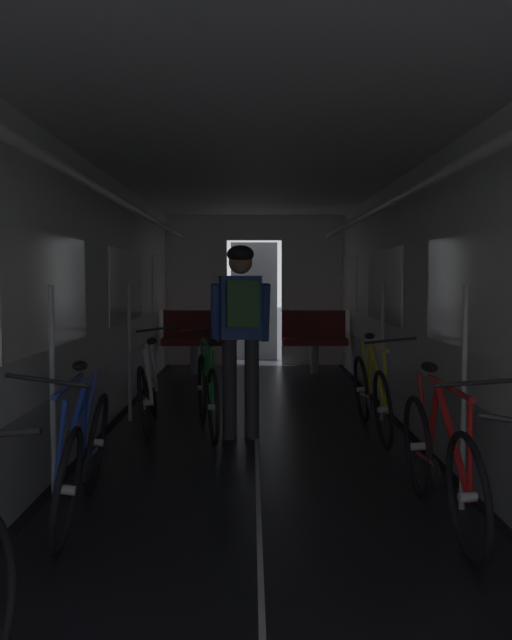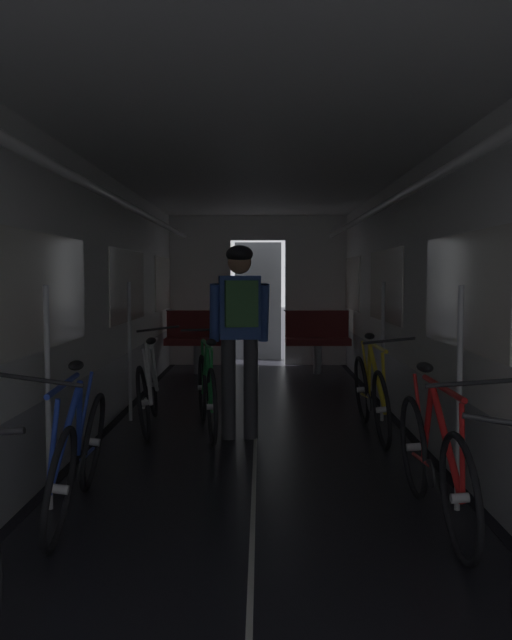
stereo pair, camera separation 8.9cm
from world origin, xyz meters
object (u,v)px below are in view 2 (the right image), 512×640
(bicycle_yellow, at_px, (371,393))
(bicycle_green_in_aisle, at_px, (207,391))
(bicycle_white, at_px, (148,388))
(bicycle_blue, at_px, (77,454))
(bench_seat_far_right, at_px, (317,336))
(person_cyclist_aisle, at_px, (240,320))
(bicycle_red, at_px, (434,460))
(bench_seat_far_left, at_px, (198,336))

(bicycle_yellow, xyz_separation_m, bicycle_green_in_aisle, (-1.52, 0.09, 0.00))
(bicycle_white, xyz_separation_m, bicycle_green_in_aisle, (0.58, -0.19, 0.00))
(bicycle_blue, bearing_deg, bench_seat_far_right, 72.18)
(bicycle_yellow, relative_size, person_cyclist_aisle, 0.98)
(person_cyclist_aisle, relative_size, bicycle_green_in_aisle, 1.03)
(bench_seat_far_right, bearing_deg, bicycle_red, -88.55)
(bicycle_blue, xyz_separation_m, person_cyclist_aisle, (0.92, 1.95, 0.69))
(bench_seat_far_left, relative_size, bicycle_white, 0.58)
(bench_seat_far_left, bearing_deg, bicycle_red, -72.55)
(bench_seat_far_right, bearing_deg, bicycle_yellow, -87.63)
(bench_seat_far_left, bearing_deg, bicycle_yellow, -63.66)
(bicycle_yellow, distance_m, bicycle_red, 2.26)
(bench_seat_far_left, distance_m, bicycle_red, 6.53)
(bench_seat_far_right, bearing_deg, person_cyclist_aisle, -104.04)
(bench_seat_far_right, distance_m, bicycle_blue, 6.40)
(bench_seat_far_left, relative_size, bench_seat_far_right, 1.00)
(bench_seat_far_left, distance_m, person_cyclist_aisle, 4.24)
(bicycle_yellow, relative_size, bicycle_green_in_aisle, 1.01)
(bicycle_white, distance_m, bicycle_blue, 2.40)
(bicycle_blue, bearing_deg, bicycle_white, 89.32)
(bicycle_blue, xyz_separation_m, bicycle_green_in_aisle, (0.61, 2.22, 0.00))
(bicycle_yellow, bearing_deg, bicycle_red, -90.16)
(bicycle_green_in_aisle, bearing_deg, bicycle_blue, -105.29)
(person_cyclist_aisle, xyz_separation_m, bicycle_green_in_aisle, (-0.32, 0.27, -0.69))
(bench_seat_far_left, xyz_separation_m, bicycle_yellow, (1.96, -3.97, -0.19))
(person_cyclist_aisle, bearing_deg, bicycle_blue, -115.31)
(bench_seat_far_left, xyz_separation_m, person_cyclist_aisle, (0.76, -4.14, 0.50))
(bicycle_red, distance_m, bicycle_green_in_aisle, 2.80)
(bicycle_white, xyz_separation_m, bicycle_blue, (-0.03, -2.40, -0.00))
(bicycle_white, distance_m, person_cyclist_aisle, 1.22)
(bicycle_blue, height_order, bicycle_red, bicycle_blue)
(person_cyclist_aisle, distance_m, bicycle_green_in_aisle, 0.80)
(bench_seat_far_left, relative_size, bicycle_green_in_aisle, 0.59)
(bicycle_white, bearing_deg, bicycle_green_in_aisle, -17.93)
(bicycle_red, relative_size, bicycle_green_in_aisle, 1.01)
(bench_seat_far_left, distance_m, bicycle_green_in_aisle, 3.91)
(bench_seat_far_left, xyz_separation_m, bicycle_red, (1.96, -6.23, -0.18))
(bicycle_yellow, bearing_deg, bench_seat_far_left, 116.34)
(bicycle_blue, xyz_separation_m, bicycle_red, (2.12, -0.14, 0.00))
(bicycle_blue, relative_size, bicycle_yellow, 1.00)
(bench_seat_far_left, bearing_deg, bench_seat_far_right, 0.00)
(person_cyclist_aisle, bearing_deg, bench_seat_far_right, 75.96)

